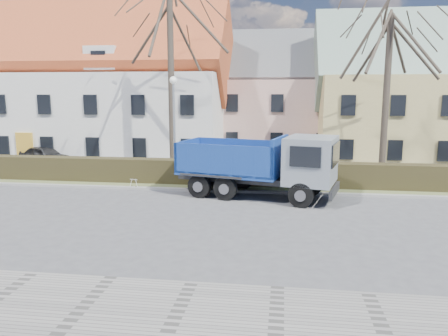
# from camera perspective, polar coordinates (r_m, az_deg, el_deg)

# --- Properties ---
(ground) EXTENTS (120.00, 120.00, 0.00)m
(ground) POSITION_cam_1_polar(r_m,az_deg,el_deg) (17.85, -7.19, -6.30)
(ground) COLOR #49494C
(sidewalk_near) EXTENTS (80.00, 5.00, 0.08)m
(sidewalk_near) POSITION_cam_1_polar(r_m,az_deg,el_deg) (10.46, -19.93, -18.93)
(sidewalk_near) COLOR gray
(sidewalk_near) RESTS_ON ground
(curb_far) EXTENTS (80.00, 0.30, 0.12)m
(curb_far) POSITION_cam_1_polar(r_m,az_deg,el_deg) (22.16, -4.14, -2.85)
(curb_far) COLOR gray
(curb_far) RESTS_ON ground
(grass_strip) EXTENTS (80.00, 3.00, 0.10)m
(grass_strip) POSITION_cam_1_polar(r_m,az_deg,el_deg) (23.70, -3.35, -2.02)
(grass_strip) COLOR #545E35
(grass_strip) RESTS_ON ground
(hedge) EXTENTS (60.00, 0.90, 1.30)m
(hedge) POSITION_cam_1_polar(r_m,az_deg,el_deg) (23.39, -3.45, -0.68)
(hedge) COLOR #2B2615
(hedge) RESTS_ON ground
(building_white) EXTENTS (26.80, 10.80, 9.50)m
(building_white) POSITION_cam_1_polar(r_m,az_deg,el_deg) (36.94, -20.77, 9.03)
(building_white) COLOR silver
(building_white) RESTS_ON ground
(building_pink) EXTENTS (10.80, 8.80, 8.00)m
(building_pink) POSITION_cam_1_polar(r_m,az_deg,el_deg) (36.55, 7.07, 8.42)
(building_pink) COLOR #CC9D90
(building_pink) RESTS_ON ground
(building_yellow) EXTENTS (18.80, 10.80, 8.50)m
(building_yellow) POSITION_cam_1_polar(r_m,az_deg,el_deg) (35.46, 26.97, 7.77)
(building_yellow) COLOR tan
(building_yellow) RESTS_ON ground
(tree_1) EXTENTS (9.20, 9.20, 12.65)m
(tree_1) POSITION_cam_1_polar(r_m,az_deg,el_deg) (25.90, -6.95, 12.92)
(tree_1) COLOR #382F26
(tree_1) RESTS_ON ground
(tree_2) EXTENTS (8.00, 8.00, 11.00)m
(tree_2) POSITION_cam_1_polar(r_m,az_deg,el_deg) (25.63, 20.53, 10.55)
(tree_2) COLOR #382F26
(tree_2) RESTS_ON ground
(dump_truck) EXTENTS (8.17, 4.62, 3.08)m
(dump_truck) POSITION_cam_1_polar(r_m,az_deg,el_deg) (20.77, 3.61, 0.45)
(dump_truck) COLOR navy
(dump_truck) RESTS_ON ground
(streetlight) EXTENTS (0.46, 0.46, 5.84)m
(streetlight) POSITION_cam_1_polar(r_m,az_deg,el_deg) (24.37, -6.51, 5.10)
(streetlight) COLOR #9BA0A4
(streetlight) RESTS_ON ground
(cart_frame) EXTENTS (0.68, 0.49, 0.56)m
(cart_frame) POSITION_cam_1_polar(r_m,az_deg,el_deg) (23.15, -12.07, -1.93)
(cart_frame) COLOR silver
(cart_frame) RESTS_ON ground
(parked_car_a) EXTENTS (4.23, 2.82, 1.34)m
(parked_car_a) POSITION_cam_1_polar(r_m,az_deg,el_deg) (31.88, -22.31, 1.50)
(parked_car_a) COLOR black
(parked_car_a) RESTS_ON ground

